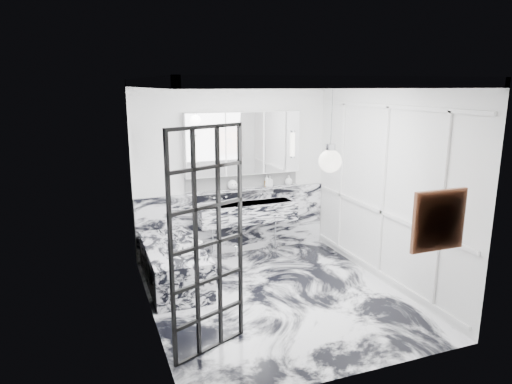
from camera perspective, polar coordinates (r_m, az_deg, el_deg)
name	(u,v)px	position (r m, az deg, el deg)	size (l,w,h in m)	color
floor	(276,297)	(6.19, 2.57, -12.92)	(3.60, 3.60, 0.00)	white
ceiling	(279,79)	(5.55, 2.88, 13.99)	(3.60, 3.60, 0.00)	white
wall_back	(233,169)	(7.36, -2.86, 2.86)	(3.60, 3.60, 0.00)	white
wall_front	(358,238)	(4.18, 12.60, -5.61)	(3.60, 3.60, 0.00)	white
wall_left	(148,205)	(5.30, -13.39, -1.64)	(3.60, 3.60, 0.00)	white
wall_right	(385,184)	(6.50, 15.78, 0.96)	(3.60, 3.60, 0.00)	white
marble_clad_back	(234,222)	(7.54, -2.72, -3.73)	(3.18, 0.05, 1.05)	white
marble_clad_left	(149,210)	(5.31, -13.19, -2.25)	(0.02, 3.56, 2.68)	white
panel_molding	(383,191)	(6.51, 15.59, 0.09)	(0.03, 3.40, 2.30)	white
soap_bottle_a	(267,181)	(7.50, 1.35, 1.42)	(0.08, 0.08, 0.20)	#8C5919
soap_bottle_b	(270,181)	(7.52, 1.73, 1.37)	(0.08, 0.08, 0.17)	#4C4C51
soap_bottle_c	(289,180)	(7.66, 4.10, 1.50)	(0.13, 0.13, 0.16)	silver
face_pot	(232,185)	(7.31, -2.97, 0.90)	(0.16, 0.16, 0.16)	white
amber_bottle	(266,184)	(7.50, 1.23, 1.05)	(0.04, 0.04, 0.10)	#8C5919
flower_vase	(197,253)	(5.97, -7.37, -7.62)	(0.08, 0.08, 0.12)	silver
crittall_door	(208,244)	(4.62, -6.05, -6.51)	(0.88, 0.04, 2.34)	black
artwork	(439,220)	(4.76, 21.89, -3.31)	(0.51, 0.05, 0.51)	#D75616
pendant_light	(330,161)	(4.55, 9.25, 3.83)	(0.23, 0.23, 0.23)	white
trough_sink	(247,212)	(7.33, -1.09, -2.55)	(1.60, 0.45, 0.30)	silver
ledge	(244,190)	(7.40, -1.53, 0.31)	(1.90, 0.14, 0.04)	silver
subway_tile	(243,181)	(7.43, -1.70, 1.43)	(1.90, 0.03, 0.23)	white
mirror_cabinet	(243,143)	(7.27, -1.58, 6.09)	(1.90, 0.16, 1.00)	white
sconce_left	(194,149)	(6.96, -7.74, 5.32)	(0.07, 0.07, 0.40)	white
sconce_right	(293,144)	(7.50, 4.62, 5.96)	(0.07, 0.07, 0.40)	white
bathtub	(174,265)	(6.55, -10.19, -8.95)	(0.75, 1.65, 0.55)	silver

